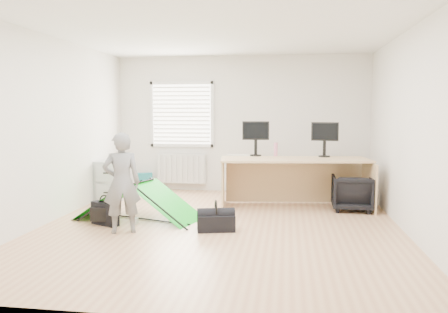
# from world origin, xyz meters

# --- Properties ---
(ground) EXTENTS (5.50, 5.50, 0.00)m
(ground) POSITION_xyz_m (0.00, 0.00, 0.00)
(ground) COLOR tan
(ground) RESTS_ON ground
(back_wall) EXTENTS (5.00, 0.02, 2.70)m
(back_wall) POSITION_xyz_m (0.00, 2.75, 1.35)
(back_wall) COLOR silver
(back_wall) RESTS_ON ground
(window) EXTENTS (1.20, 0.06, 1.20)m
(window) POSITION_xyz_m (-1.20, 2.71, 1.55)
(window) COLOR silver
(window) RESTS_ON back_wall
(radiator) EXTENTS (1.00, 0.12, 0.60)m
(radiator) POSITION_xyz_m (-1.20, 2.67, 0.45)
(radiator) COLOR silver
(radiator) RESTS_ON back_wall
(desk) EXTENTS (2.52, 1.07, 0.83)m
(desk) POSITION_xyz_m (1.05, 1.36, 0.42)
(desk) COLOR tan
(desk) RESTS_ON ground
(filing_cabinet) EXTENTS (0.56, 0.69, 0.72)m
(filing_cabinet) POSITION_xyz_m (-2.22, 1.61, 0.36)
(filing_cabinet) COLOR #ACAFB1
(filing_cabinet) RESTS_ON ground
(monitor_left) EXTENTS (0.47, 0.13, 0.44)m
(monitor_left) POSITION_xyz_m (0.38, 1.69, 1.05)
(monitor_left) COLOR black
(monitor_left) RESTS_ON desk
(monitor_right) EXTENTS (0.47, 0.19, 0.44)m
(monitor_right) POSITION_xyz_m (1.55, 1.70, 1.05)
(monitor_right) COLOR black
(monitor_right) RESTS_ON desk
(keyboard) EXTENTS (0.41, 0.15, 0.02)m
(keyboard) POSITION_xyz_m (0.07, 1.68, 0.84)
(keyboard) COLOR beige
(keyboard) RESTS_ON desk
(thermos) EXTENTS (0.09, 0.09, 0.24)m
(thermos) POSITION_xyz_m (0.72, 1.71, 0.95)
(thermos) COLOR #CC728F
(thermos) RESTS_ON desk
(office_chair) EXTENTS (0.64, 0.66, 0.58)m
(office_chair) POSITION_xyz_m (1.98, 1.31, 0.29)
(office_chair) COLOR black
(office_chair) RESTS_ON ground
(person) EXTENTS (0.58, 0.49, 1.34)m
(person) POSITION_xyz_m (-1.24, -0.48, 0.67)
(person) COLOR slate
(person) RESTS_ON ground
(kite) EXTENTS (1.93, 1.27, 0.55)m
(kite) POSITION_xyz_m (-1.27, 0.24, 0.28)
(kite) COLOR #11B920
(kite) RESTS_ON ground
(storage_crate) EXTENTS (0.53, 0.43, 0.26)m
(storage_crate) POSITION_xyz_m (2.21, 1.61, 0.13)
(storage_crate) COLOR silver
(storage_crate) RESTS_ON ground
(tote_bag) EXTENTS (0.33, 0.23, 0.36)m
(tote_bag) POSITION_xyz_m (-1.94, 2.52, 0.18)
(tote_bag) COLOR #1C737C
(tote_bag) RESTS_ON ground
(laptop_bag) EXTENTS (0.45, 0.30, 0.33)m
(laptop_bag) POSITION_xyz_m (-1.63, -0.15, 0.16)
(laptop_bag) COLOR black
(laptop_bag) RESTS_ON ground
(white_box) EXTENTS (0.09, 0.09, 0.09)m
(white_box) POSITION_xyz_m (-1.24, -0.05, 0.04)
(white_box) COLOR silver
(white_box) RESTS_ON ground
(duffel_bag) EXTENTS (0.55, 0.37, 0.22)m
(duffel_bag) POSITION_xyz_m (-0.02, -0.22, 0.11)
(duffel_bag) COLOR black
(duffel_bag) RESTS_ON ground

